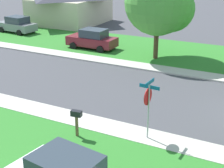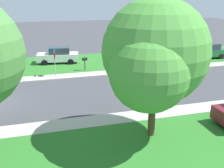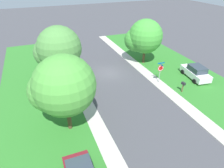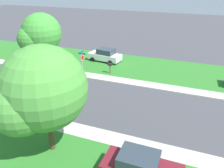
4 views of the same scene
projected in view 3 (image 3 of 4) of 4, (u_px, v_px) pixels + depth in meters
name	position (u px, v px, depth m)	size (l,w,h in m)	color
ground_plane	(108.00, 73.00, 27.04)	(120.00, 120.00, 0.00)	#424247
sidewalk_east	(107.00, 145.00, 15.89)	(1.40, 56.00, 0.10)	#B7B2A8
lawn_east	(46.00, 164.00, 14.39)	(8.00, 56.00, 0.08)	#2D7528
sidewalk_west	(199.00, 117.00, 18.90)	(1.40, 56.00, 0.10)	#B7B2A8
stop_sign_near_corner	(65.00, 53.00, 28.19)	(0.91, 0.91, 2.77)	#9E9EA3
stop_sign_far_corner	(160.00, 69.00, 23.69)	(0.92, 0.92, 2.77)	#9E9EA3
car_white_near_corner	(196.00, 72.00, 25.28)	(2.46, 4.50, 1.76)	white
tree_across_right	(61.00, 87.00, 15.58)	(5.38, 5.01, 6.92)	#4C3823
tree_sidewalk_mid	(57.00, 49.00, 22.40)	(5.39, 5.01, 7.07)	#4C3823
tree_sidewalk_near	(143.00, 37.00, 27.99)	(5.14, 4.78, 6.45)	#4C3823
mailbox	(183.00, 85.00, 22.26)	(0.30, 0.51, 1.31)	brown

